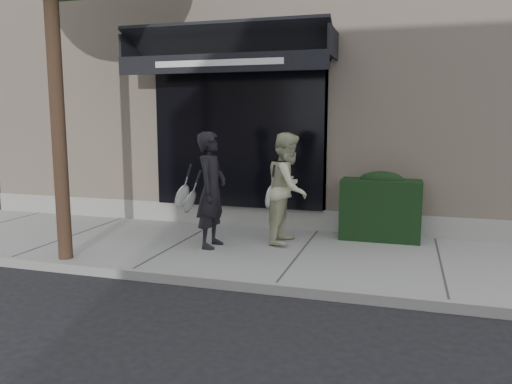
% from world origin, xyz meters
% --- Properties ---
extents(ground, '(80.00, 80.00, 0.00)m').
position_xyz_m(ground, '(0.00, 0.00, 0.00)').
color(ground, black).
rests_on(ground, ground).
extents(sidewalk, '(20.00, 3.00, 0.12)m').
position_xyz_m(sidewalk, '(0.00, 0.00, 0.06)').
color(sidewalk, gray).
rests_on(sidewalk, ground).
extents(curb, '(20.00, 0.10, 0.14)m').
position_xyz_m(curb, '(0.00, -1.55, 0.07)').
color(curb, gray).
rests_on(curb, ground).
extents(building_facade, '(14.30, 8.04, 5.64)m').
position_xyz_m(building_facade, '(-0.01, 4.96, 2.74)').
color(building_facade, beige).
rests_on(building_facade, ground).
extents(hedge, '(1.30, 0.70, 1.14)m').
position_xyz_m(hedge, '(1.10, 1.25, 0.66)').
color(hedge, black).
rests_on(hedge, sidewalk).
extents(pedestrian_front, '(0.65, 0.89, 1.81)m').
position_xyz_m(pedestrian_front, '(-1.41, -0.08, 1.02)').
color(pedestrian_front, black).
rests_on(pedestrian_front, sidewalk).
extents(pedestrian_back, '(0.69, 0.88, 1.79)m').
position_xyz_m(pedestrian_back, '(-0.33, 0.55, 1.01)').
color(pedestrian_back, beige).
rests_on(pedestrian_back, sidewalk).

